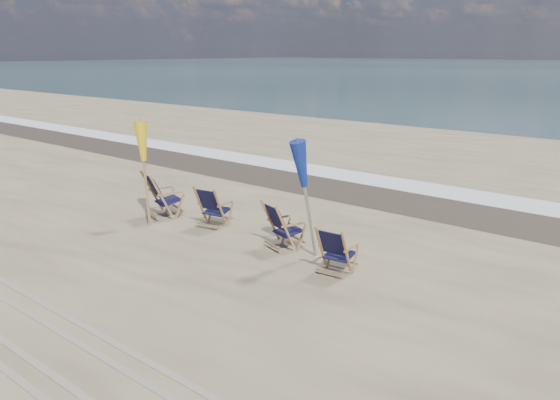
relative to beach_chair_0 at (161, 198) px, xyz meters
The scene contains 9 objects.
surf_foam 7.32m from the beach_chair_0, 65.73° to the left, with size 200.00×1.40×0.01m, color silver.
wet_sand_strip 5.99m from the beach_chair_0, 59.79° to the left, with size 200.00×2.60×0.00m, color #42362A.
tire_tracks 5.39m from the beach_chair_0, 56.01° to the right, with size 80.00×1.30×0.01m, color gray, non-canonical shape.
beach_chair_0 is the anchor object (origin of this frame).
beach_chair_1 1.52m from the beach_chair_0, 14.89° to the left, with size 0.61×0.69×0.95m, color black, non-canonical shape.
beach_chair_2 3.44m from the beach_chair_0, ahead, with size 0.62×0.69×0.96m, color black, non-canonical shape.
beach_chair_3 4.97m from the beach_chair_0, ahead, with size 0.57×0.64×0.88m, color black, non-canonical shape.
umbrella_yellow 1.24m from the beach_chair_0, 99.50° to the right, with size 0.30×0.30×2.27m.
umbrella_blue 4.10m from the beach_chair_0, ahead, with size 0.30×0.30×2.26m.
Camera 1 is at (6.54, -5.80, 3.73)m, focal length 35.00 mm.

